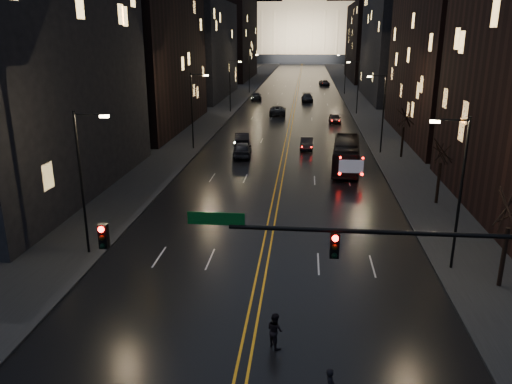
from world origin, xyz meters
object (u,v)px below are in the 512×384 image
(traffic_signal, at_px, (399,260))
(bus, at_px, (346,155))
(oncoming_car_b, at_px, (242,138))
(receding_car_a, at_px, (307,144))
(oncoming_car_a, at_px, (242,149))
(pedestrian_b, at_px, (275,330))

(traffic_signal, bearing_deg, bus, 88.96)
(oncoming_car_b, xyz_separation_m, receding_car_a, (8.04, -1.81, -0.09))
(bus, distance_m, receding_car_a, 9.64)
(traffic_signal, relative_size, oncoming_car_b, 3.56)
(oncoming_car_a, height_order, receding_car_a, oncoming_car_a)
(bus, xyz_separation_m, pedestrian_b, (-5.29, -31.25, -0.67))
(bus, bearing_deg, oncoming_car_a, 164.14)
(traffic_signal, xyz_separation_m, oncoming_car_b, (-11.44, 43.26, -4.30))
(pedestrian_b, bearing_deg, receding_car_a, -40.68)
(oncoming_car_a, relative_size, oncoming_car_b, 1.02)
(bus, distance_m, pedestrian_b, 31.70)
(oncoming_car_a, relative_size, pedestrian_b, 3.04)
(oncoming_car_b, bearing_deg, oncoming_car_a, 89.87)
(bus, distance_m, oncoming_car_a, 12.01)
(bus, distance_m, oncoming_car_b, 16.01)
(oncoming_car_b, height_order, pedestrian_b, pedestrian_b)
(traffic_signal, xyz_separation_m, receding_car_a, (-3.41, 41.45, -4.40))
(bus, relative_size, pedestrian_b, 6.51)
(traffic_signal, height_order, receding_car_a, traffic_signal)
(traffic_signal, distance_m, pedestrian_b, 6.52)
(bus, xyz_separation_m, oncoming_car_a, (-11.22, 4.24, -0.64))
(traffic_signal, relative_size, receding_car_a, 4.03)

